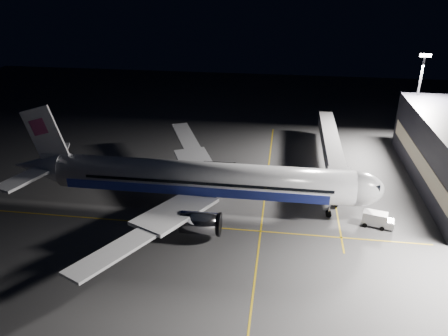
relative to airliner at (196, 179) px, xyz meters
name	(u,v)px	position (x,y,z in m)	size (l,w,h in m)	color
ground	(203,207)	(1.08, 0.00, -5.16)	(200.00, 200.00, 0.00)	#4C4C4F
guide_line_main	(263,211)	(11.08, 0.00, -5.16)	(0.25, 80.00, 0.01)	gold
guide_line_cross	(196,226)	(1.08, -6.00, -5.16)	(70.00, 0.25, 0.01)	gold
guide_line_side	(333,188)	(23.08, 10.00, -5.16)	(0.25, 40.00, 0.01)	gold
airliner	(196,179)	(0.00, 0.00, 0.00)	(61.48, 54.22, 16.64)	silver
jet_bridge	(332,148)	(23.08, 18.06, -0.58)	(3.60, 34.40, 6.30)	#B2B2B7
floodlight_mast_north	(418,93)	(41.08, 31.99, 7.21)	(2.40, 0.68, 20.70)	#59595E
service_truck	(378,219)	(28.78, -2.11, -3.88)	(4.99, 2.97, 2.40)	silver
baggage_tug	(214,178)	(1.37, 9.40, -4.36)	(2.50, 2.05, 1.75)	black
safety_cone_a	(239,191)	(6.38, 5.85, -4.87)	(0.40, 0.40, 0.59)	#D94209
safety_cone_b	(243,172)	(6.33, 13.87, -4.86)	(0.40, 0.40, 0.60)	#D94209
safety_cone_c	(192,189)	(-2.13, 5.66, -4.85)	(0.42, 0.42, 0.63)	#D94209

